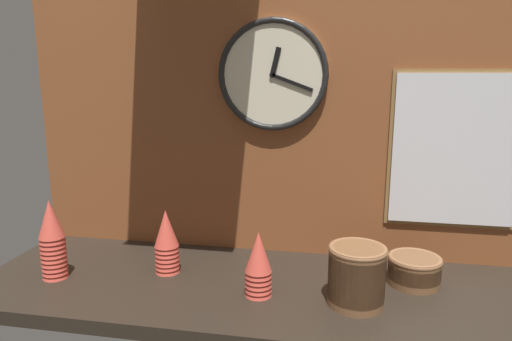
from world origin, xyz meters
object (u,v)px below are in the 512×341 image
Objects in this scene: cup_stack_center_right at (258,264)px; cup_stack_center_left at (167,241)px; wall_clock at (273,75)px; bowl_stack_right at (357,275)px; menu_board at (455,150)px; cup_stack_far_left at (52,239)px; bowl_stack_far_right at (414,269)px.

cup_stack_center_left is at bearing 162.14° from cup_stack_center_right.
wall_clock is (-0.01, 0.31, 0.50)m from cup_stack_center_right.
cup_stack_center_right is 1.14× the size of bowl_stack_right.
menu_board is (0.56, 0.01, -0.22)m from wall_clock.
wall_clock is (0.60, 0.31, 0.47)m from cup_stack_far_left.
cup_stack_center_left is 0.73m from bowl_stack_far_right.
cup_stack_center_right is 0.46m from bowl_stack_far_right.
bowl_stack_right is (-0.17, -0.15, 0.04)m from bowl_stack_far_right.
bowl_stack_right is at bearing -137.84° from bowl_stack_far_right.
cup_stack_center_left is 0.57m from bowl_stack_right.
bowl_stack_far_right is (1.04, 0.15, -0.07)m from cup_stack_far_left.
cup_stack_far_left is 1.58× the size of bowl_stack_far_right.
cup_stack_far_left is at bearing 179.78° from bowl_stack_right.
cup_stack_center_right reaches higher than bowl_stack_far_right.
cup_stack_center_right reaches higher than bowl_stack_right.
wall_clock reaches higher than cup_stack_center_left.
cup_stack_far_left is 0.87m from bowl_stack_right.
cup_stack_far_left is (-0.31, -0.10, 0.02)m from cup_stack_center_left.
menu_board is at bearing 14.62° from cup_stack_center_left.
wall_clock is (-0.27, 0.31, 0.51)m from bowl_stack_right.
bowl_stack_right is (0.26, -0.00, -0.01)m from cup_stack_center_right.
cup_stack_far_left is at bearing 179.97° from cup_stack_center_right.
cup_stack_center_right is at bearing -160.76° from bowl_stack_far_right.
bowl_stack_right is 0.65m from wall_clock.
wall_clock is at bearing 36.25° from cup_stack_center_left.
bowl_stack_right is 0.46× the size of wall_clock.
cup_stack_center_right is at bearing 179.35° from bowl_stack_right.
bowl_stack_far_right is at bearing 42.16° from bowl_stack_right.
cup_stack_far_left is 0.83m from wall_clock.
menu_board reaches higher than cup_stack_far_left.
cup_stack_center_left reaches higher than bowl_stack_far_right.
bowl_stack_far_right is 0.31× the size of menu_board.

